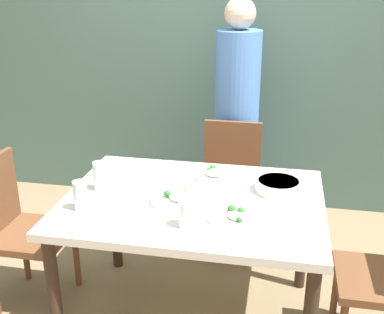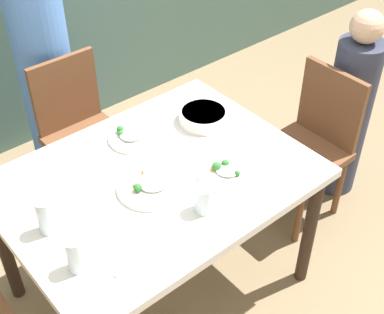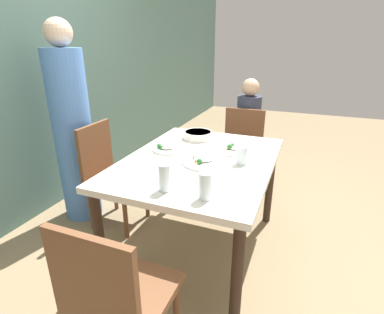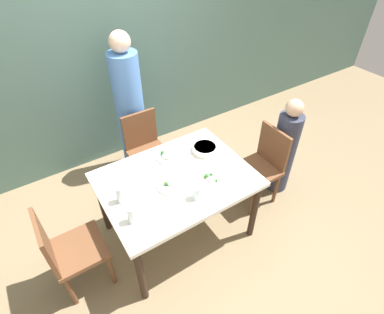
% 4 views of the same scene
% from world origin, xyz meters
% --- Properties ---
extents(ground_plane, '(10.00, 10.00, 0.00)m').
position_xyz_m(ground_plane, '(0.00, 0.00, 0.00)').
color(ground_plane, '#847051').
extents(dining_table, '(1.26, 0.95, 0.73)m').
position_xyz_m(dining_table, '(0.00, 0.00, 0.64)').
color(dining_table, silver).
rests_on(dining_table, ground_plane).
extents(chair_adult_spot, '(0.40, 0.40, 0.85)m').
position_xyz_m(chair_adult_spot, '(0.09, 0.81, 0.46)').
color(chair_adult_spot, brown).
rests_on(chair_adult_spot, ground_plane).
extents(chair_child_spot, '(0.40, 0.40, 0.85)m').
position_xyz_m(chair_child_spot, '(0.97, -0.07, 0.46)').
color(chair_child_spot, brown).
rests_on(chair_child_spot, ground_plane).
extents(person_adult, '(0.30, 0.30, 1.62)m').
position_xyz_m(person_adult, '(0.09, 1.14, 0.76)').
color(person_adult, '#5184D1').
rests_on(person_adult, ground_plane).
extents(person_child, '(0.24, 0.24, 1.11)m').
position_xyz_m(person_child, '(1.26, -0.07, 0.52)').
color(person_child, '#33384C').
rests_on(person_child, ground_plane).
extents(bowl_curry, '(0.23, 0.23, 0.06)m').
position_xyz_m(bowl_curry, '(0.41, 0.16, 0.76)').
color(bowl_curry, silver).
rests_on(bowl_curry, dining_table).
extents(plate_rice_adult, '(0.26, 0.26, 0.05)m').
position_xyz_m(plate_rice_adult, '(-0.06, -0.05, 0.74)').
color(plate_rice_adult, white).
rests_on(plate_rice_adult, dining_table).
extents(plate_rice_child, '(0.22, 0.22, 0.06)m').
position_xyz_m(plate_rice_child, '(0.22, -0.18, 0.74)').
color(plate_rice_child, white).
rests_on(plate_rice_child, dining_table).
extents(plate_noodles, '(0.24, 0.24, 0.05)m').
position_xyz_m(plate_noodles, '(0.08, 0.27, 0.74)').
color(plate_noodles, white).
rests_on(plate_noodles, dining_table).
extents(glass_water_tall, '(0.07, 0.07, 0.12)m').
position_xyz_m(glass_water_tall, '(0.02, -0.28, 0.79)').
color(glass_water_tall, silver).
rests_on(glass_water_tall, dining_table).
extents(glass_water_short, '(0.06, 0.06, 0.15)m').
position_xyz_m(glass_water_short, '(-0.48, 0.01, 0.80)').
color(glass_water_short, silver).
rests_on(glass_water_short, dining_table).
extents(glass_water_center, '(0.06, 0.06, 0.14)m').
position_xyz_m(glass_water_center, '(-0.49, -0.21, 0.80)').
color(glass_water_center, silver).
rests_on(glass_water_center, dining_table).
extents(fork_steel, '(0.18, 0.08, 0.01)m').
position_xyz_m(fork_steel, '(-0.33, -0.30, 0.73)').
color(fork_steel, silver).
rests_on(fork_steel, dining_table).
extents(spoon_steel, '(0.18, 0.06, 0.01)m').
position_xyz_m(spoon_steel, '(0.47, -0.08, 0.73)').
color(spoon_steel, silver).
rests_on(spoon_steel, dining_table).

